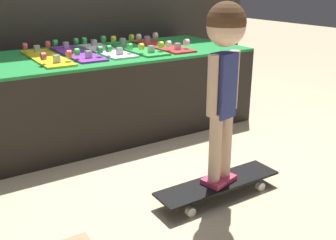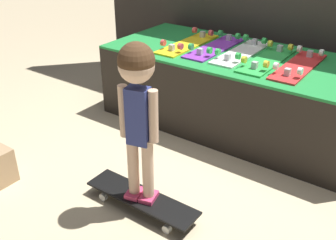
# 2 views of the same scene
# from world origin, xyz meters

# --- Properties ---
(ground_plane) EXTENTS (16.00, 16.00, 0.00)m
(ground_plane) POSITION_xyz_m (0.00, 0.00, 0.00)
(ground_plane) COLOR beige
(display_rack) EXTENTS (2.21, 0.99, 0.63)m
(display_rack) POSITION_xyz_m (0.00, 0.64, 0.32)
(display_rack) COLOR black
(display_rack) RESTS_ON ground_plane
(skateboard_yellow_on_rack) EXTENTS (0.20, 0.75, 0.09)m
(skateboard_yellow_on_rack) POSITION_xyz_m (-0.49, 0.61, 0.65)
(skateboard_yellow_on_rack) COLOR yellow
(skateboard_yellow_on_rack) RESTS_ON display_rack
(skateboard_purple_on_rack) EXTENTS (0.20, 0.75, 0.09)m
(skateboard_purple_on_rack) POSITION_xyz_m (-0.24, 0.65, 0.65)
(skateboard_purple_on_rack) COLOR purple
(skateboard_purple_on_rack) RESTS_ON display_rack
(skateboard_white_on_rack) EXTENTS (0.20, 0.75, 0.09)m
(skateboard_white_on_rack) POSITION_xyz_m (0.00, 0.66, 0.65)
(skateboard_white_on_rack) COLOR white
(skateboard_white_on_rack) RESTS_ON display_rack
(skateboard_green_on_rack) EXTENTS (0.20, 0.75, 0.09)m
(skateboard_green_on_rack) POSITION_xyz_m (0.24, 0.61, 0.65)
(skateboard_green_on_rack) COLOR green
(skateboard_green_on_rack) RESTS_ON display_rack
(skateboard_red_on_rack) EXTENTS (0.20, 0.75, 0.09)m
(skateboard_red_on_rack) POSITION_xyz_m (0.49, 0.61, 0.65)
(skateboard_red_on_rack) COLOR red
(skateboard_red_on_rack) RESTS_ON display_rack
(skateboard_on_floor) EXTENTS (0.76, 0.19, 0.09)m
(skateboard_on_floor) POSITION_xyz_m (0.05, -0.73, 0.07)
(skateboard_on_floor) COLOR black
(skateboard_on_floor) RESTS_ON ground_plane
(child) EXTENTS (0.23, 0.20, 0.99)m
(child) POSITION_xyz_m (0.05, -0.73, 0.78)
(child) COLOR #E03D6B
(child) RESTS_ON skateboard_on_floor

